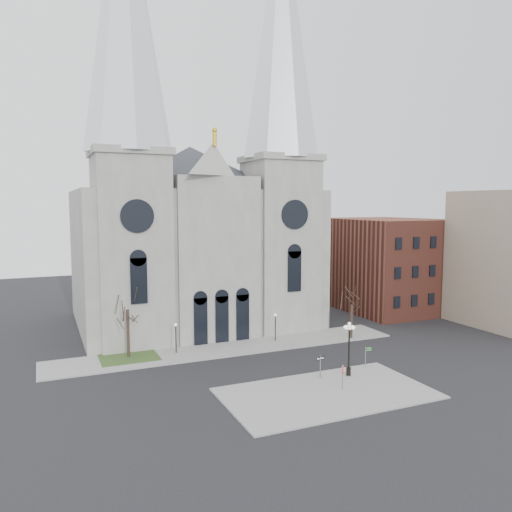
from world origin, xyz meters
name	(u,v)px	position (x,y,z in m)	size (l,w,h in m)	color
ground	(271,380)	(0.00, 0.00, 0.00)	(160.00, 160.00, 0.00)	black
sidewalk_near	(327,393)	(3.00, -5.00, 0.07)	(18.00, 10.00, 0.14)	gray
sidewalk_far	(229,348)	(0.00, 11.00, 0.07)	(40.00, 6.00, 0.14)	gray
grass_patch	(129,357)	(-11.00, 12.00, 0.09)	(6.00, 5.00, 0.18)	#334B20
cathedral	(197,187)	(0.00, 22.86, 18.48)	(33.00, 26.66, 54.00)	gray
bg_building_brick	(385,264)	(30.00, 22.00, 7.00)	(14.00, 18.00, 14.00)	brown
bg_building_tan	(512,259)	(38.00, 6.00, 9.00)	(10.00, 14.00, 18.00)	tan
tree_left	(127,306)	(-11.00, 12.00, 5.58)	(3.20, 3.20, 7.50)	black
tree_right	(352,303)	(15.00, 9.00, 4.47)	(3.20, 3.20, 6.00)	black
ped_lamp_left	(176,333)	(-6.00, 11.50, 2.33)	(0.32, 0.32, 3.26)	black
ped_lamp_right	(275,323)	(6.00, 11.50, 2.33)	(0.32, 0.32, 3.26)	black
stop_sign	(343,372)	(4.64, -4.86, 1.70)	(0.75, 0.25, 2.16)	slate
globe_lamp	(349,342)	(7.12, -2.13, 3.38)	(1.33, 1.33, 5.15)	black
one_way_sign	(320,363)	(4.38, -1.54, 1.57)	(0.92, 0.15, 2.10)	slate
street_name_sign	(366,355)	(10.03, -0.88, 1.40)	(0.67, 0.19, 2.11)	slate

